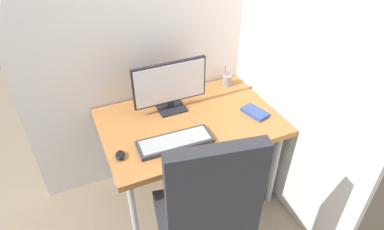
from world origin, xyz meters
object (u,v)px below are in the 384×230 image
Objects in this scene: monitor at (170,85)px; mouse at (120,155)px; filing_cabinet at (233,153)px; pen_holder at (227,80)px; office_chair at (206,217)px; keyboard at (175,142)px; notebook at (255,112)px.

mouse is at bearing -142.70° from monitor.
pen_holder reaches higher than filing_cabinet.
office_chair is 0.63m from mouse.
office_chair is at bearing -93.77° from keyboard.
pen_holder is at bearing 56.19° from office_chair.
notebook is at bearing -91.41° from pen_holder.
monitor is 0.62m from notebook.
notebook is (0.52, -0.30, -0.18)m from monitor.
notebook is (0.98, 0.05, -0.00)m from mouse.
notebook is at bearing 5.98° from keyboard.
office_chair is 1.93× the size of filing_cabinet.
office_chair is at bearing -99.58° from monitor.
keyboard is at bearing -142.49° from pen_holder.
filing_cabinet is 3.44× the size of notebook.
mouse reaches higher than filing_cabinet.
keyboard is at bearing 9.25° from mouse.
monitor reaches higher than mouse.
office_chair reaches higher than monitor.
pen_holder is at bearing 13.40° from monitor.
monitor is (-0.42, 0.21, 0.61)m from filing_cabinet.
mouse is (-0.34, 0.02, 0.00)m from keyboard.
keyboard is 2.96× the size of pen_holder.
office_chair is 2.57× the size of keyboard.
filing_cabinet is 0.44m from notebook.
filing_cabinet is 0.99m from mouse.
office_chair reaches higher than filing_cabinet.
mouse reaches higher than notebook.
keyboard is 5.69× the size of mouse.
keyboard is (0.03, 0.52, 0.10)m from office_chair.
monitor reaches higher than notebook.
notebook is (-0.01, -0.43, -0.03)m from pen_holder.
mouse is (-0.31, 0.53, 0.10)m from office_chair.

